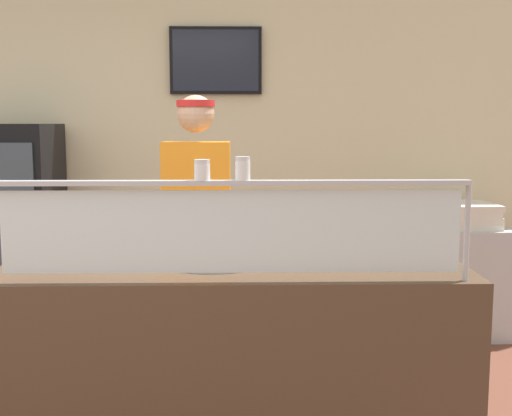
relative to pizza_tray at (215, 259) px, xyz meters
name	(u,v)px	position (x,y,z in m)	size (l,w,h in m)	color
ground_plane	(235,403)	(0.09, 0.56, -0.97)	(12.00, 12.00, 0.00)	brown
shop_rear_unit	(236,153)	(0.09, 2.28, 0.39)	(6.55, 0.13, 2.70)	beige
serving_counter	(234,366)	(0.09, -0.09, -0.49)	(2.15, 0.69, 0.95)	#4C3828
sneeze_guard	(232,217)	(0.09, -0.38, 0.25)	(1.97, 0.06, 0.42)	#B2B5BC
pizza_tray	(215,259)	(0.00, 0.00, 0.00)	(0.49, 0.49, 0.04)	#9EA0A8
pizza_server	(219,255)	(0.02, -0.02, 0.02)	(0.07, 0.28, 0.01)	#ADAFB7
parmesan_shaker	(202,171)	(-0.03, -0.38, 0.44)	(0.07, 0.07, 0.08)	white
pepper_flake_shaker	(243,170)	(0.13, -0.38, 0.45)	(0.06, 0.06, 0.10)	white
worker_figure	(198,229)	(-0.12, 0.65, 0.04)	(0.41, 0.50, 1.76)	#23232D
drink_fridge	(9,231)	(-1.62, 1.84, -0.17)	(0.72, 0.67, 1.60)	black
prep_shelf	(460,280)	(1.79, 1.79, -0.55)	(0.70, 0.55, 0.83)	#B7BABF
pizza_box_stack	(463,215)	(1.80, 1.79, -0.05)	(0.48, 0.46, 0.18)	silver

